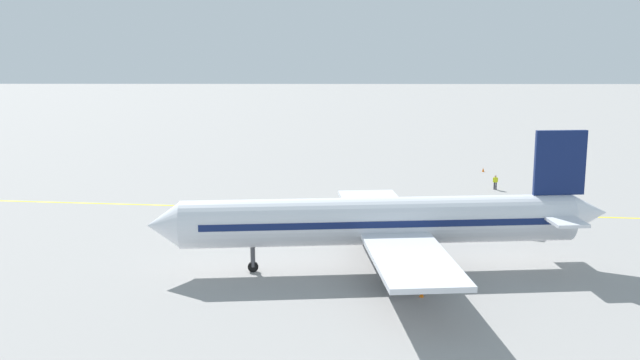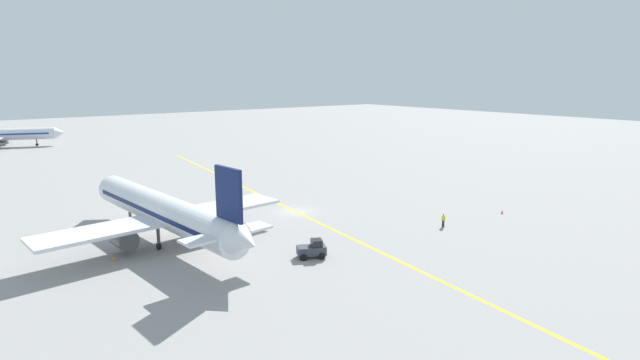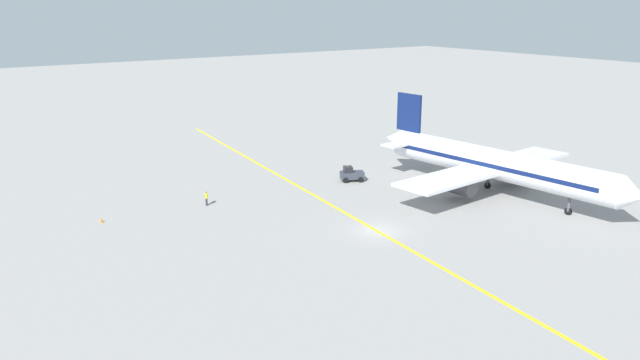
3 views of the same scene
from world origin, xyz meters
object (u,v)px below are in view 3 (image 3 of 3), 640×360
object	(u,v)px
airplane_at_gate	(492,164)
traffic_cone_near_nose	(511,179)
ground_crew_worker	(206,198)
traffic_cone_mid_apron	(102,220)
baggage_tug_dark	(351,174)

from	to	relation	value
airplane_at_gate	traffic_cone_near_nose	bearing A→B (deg)	-161.57
airplane_at_gate	ground_crew_worker	distance (m)	33.85
airplane_at_gate	ground_crew_worker	size ratio (longest dim) A/B	21.16
airplane_at_gate	traffic_cone_mid_apron	distance (m)	44.77
baggage_tug_dark	ground_crew_worker	size ratio (longest dim) A/B	2.00
airplane_at_gate	ground_crew_worker	world-z (taller)	airplane_at_gate
traffic_cone_near_nose	traffic_cone_mid_apron	size ratio (longest dim) A/B	1.00
traffic_cone_near_nose	traffic_cone_mid_apron	world-z (taller)	same
baggage_tug_dark	ground_crew_worker	world-z (taller)	baggage_tug_dark
airplane_at_gate	traffic_cone_near_nose	distance (m)	7.56
airplane_at_gate	ground_crew_worker	xyz separation A→B (m)	(30.06, -15.31, -2.80)
airplane_at_gate	traffic_cone_mid_apron	xyz separation A→B (m)	(41.56, -16.29, -3.43)
traffic_cone_near_nose	traffic_cone_mid_apron	bearing A→B (deg)	-16.46
baggage_tug_dark	traffic_cone_near_nose	world-z (taller)	baggage_tug_dark
ground_crew_worker	traffic_cone_mid_apron	world-z (taller)	ground_crew_worker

